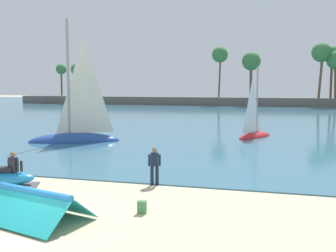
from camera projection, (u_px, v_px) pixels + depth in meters
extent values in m
plane|color=beige|center=(21.00, 229.00, 11.72)|extent=(260.00, 260.00, 0.00)
cube|color=#386B84|center=(228.00, 109.00, 68.76)|extent=(220.00, 106.57, 0.06)
cube|color=#605B54|center=(235.00, 101.00, 81.44)|extent=(98.43, 6.00, 1.80)
cylinder|color=brown|center=(335.00, 79.00, 74.79)|extent=(0.83, 0.69, 7.36)
sphere|color=#38753D|center=(336.00, 60.00, 74.40)|extent=(3.66, 3.66, 3.66)
cylinder|color=brown|center=(78.00, 83.00, 88.70)|extent=(0.76, 0.53, 6.05)
sphere|color=#38753D|center=(78.00, 70.00, 88.38)|extent=(3.00, 3.00, 3.00)
cylinder|color=brown|center=(62.00, 82.00, 92.14)|extent=(0.53, 0.52, 6.29)
sphere|color=#38753D|center=(61.00, 69.00, 91.80)|extent=(2.47, 2.47, 2.47)
cylinder|color=brown|center=(251.00, 79.00, 78.85)|extent=(0.62, 0.72, 7.37)
sphere|color=#38753D|center=(251.00, 61.00, 78.46)|extent=(3.75, 3.75, 3.75)
cylinder|color=brown|center=(321.00, 75.00, 75.47)|extent=(0.87, 0.87, 8.85)
sphere|color=#38753D|center=(322.00, 52.00, 75.00)|extent=(3.78, 3.78, 3.78)
cylinder|color=brown|center=(331.00, 76.00, 76.00)|extent=(0.53, 0.60, 8.49)
sphere|color=#38753D|center=(332.00, 54.00, 75.55)|extent=(3.34, 3.34, 3.34)
cylinder|color=brown|center=(220.00, 76.00, 81.63)|extent=(0.66, 0.88, 8.88)
sphere|color=#38753D|center=(220.00, 55.00, 81.16)|extent=(3.34, 3.34, 3.34)
cube|color=#1EADB2|center=(49.00, 201.00, 12.97)|extent=(3.52, 1.87, 0.83)
cube|color=#1EADB2|center=(20.00, 211.00, 11.96)|extent=(3.52, 1.87, 0.83)
cylinder|color=#237FD1|center=(34.00, 192.00, 12.42)|extent=(3.15, 1.06, 0.24)
cube|color=#4C4C51|center=(4.00, 187.00, 15.79)|extent=(2.79, 1.90, 0.10)
ellipsoid|color=#1E84C6|center=(4.00, 179.00, 15.76)|extent=(2.54, 1.67, 0.56)
cylinder|color=black|center=(21.00, 166.00, 15.79)|extent=(0.10, 0.10, 0.44)
cylinder|color=#23232D|center=(16.00, 182.00, 15.75)|extent=(0.15, 0.15, 0.86)
cylinder|color=#23232D|center=(12.00, 181.00, 15.83)|extent=(0.15, 0.15, 0.86)
cube|color=#23232D|center=(13.00, 164.00, 15.71)|extent=(0.36, 0.24, 0.58)
sphere|color=brown|center=(13.00, 154.00, 15.67)|extent=(0.21, 0.21, 0.21)
cylinder|color=#23232D|center=(18.00, 166.00, 15.63)|extent=(0.09, 0.09, 0.50)
cylinder|color=#23232D|center=(9.00, 165.00, 15.80)|extent=(0.09, 0.09, 0.50)
cylinder|color=#141E33|center=(157.00, 175.00, 16.86)|extent=(0.15, 0.15, 0.86)
cylinder|color=#141E33|center=(152.00, 176.00, 16.84)|extent=(0.15, 0.15, 0.86)
cube|color=#141E33|center=(154.00, 159.00, 16.78)|extent=(0.39, 0.30, 0.58)
sphere|color=brown|center=(154.00, 150.00, 16.73)|extent=(0.21, 0.21, 0.21)
cylinder|color=#141E33|center=(160.00, 160.00, 16.80)|extent=(0.09, 0.09, 0.50)
cylinder|color=#141E33|center=(149.00, 160.00, 16.76)|extent=(0.09, 0.09, 0.50)
cube|color=#47844C|center=(142.00, 207.00, 13.16)|extent=(0.32, 0.24, 0.44)
cube|color=#47844C|center=(143.00, 209.00, 13.30)|extent=(0.23, 0.11, 0.20)
ellipsoid|color=red|center=(255.00, 137.00, 32.04)|extent=(3.22, 4.39, 0.86)
cylinder|color=gray|center=(257.00, 99.00, 31.86)|extent=(0.13, 0.13, 5.38)
pyramid|color=white|center=(252.00, 104.00, 31.38)|extent=(1.06, 1.76, 4.58)
ellipsoid|color=#234793|center=(74.00, 142.00, 29.50)|extent=(7.03, 4.67, 1.36)
cylinder|color=gray|center=(68.00, 76.00, 28.92)|extent=(0.20, 0.20, 8.50)
pyramid|color=silver|center=(84.00, 85.00, 29.18)|extent=(2.87, 1.45, 7.23)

